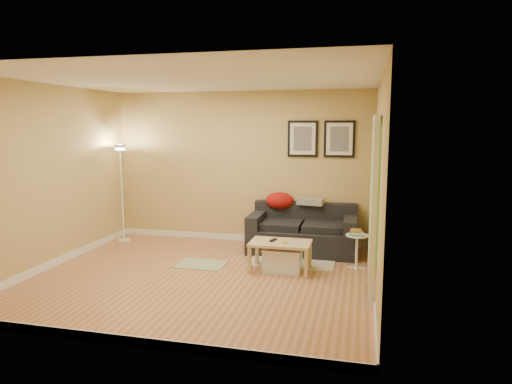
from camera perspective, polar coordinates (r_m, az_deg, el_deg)
floor at (r=6.25m, az=-6.84°, el=-10.51°), size 4.50×4.50×0.00m
ceiling at (r=5.94m, az=-7.29°, el=13.93°), size 4.50×4.50×0.00m
wall_back at (r=7.85m, az=-1.97°, el=3.13°), size 4.50×0.00×4.50m
wall_front at (r=4.17m, az=-16.68°, el=-1.90°), size 4.50×0.00×4.50m
wall_left at (r=7.06m, az=-24.44°, el=1.79°), size 0.00×4.00×4.00m
wall_right at (r=5.59m, az=15.11°, el=0.71°), size 0.00×4.00×4.00m
baseboard_back at (r=8.06m, az=-1.94°, el=-5.77°), size 4.50×0.02×0.10m
baseboard_front at (r=4.56m, az=-15.92°, el=-17.54°), size 4.50×0.02×0.10m
baseboard_left at (r=7.29m, az=-23.78°, el=-8.01°), size 0.02×4.00×0.10m
baseboard_right at (r=5.88m, az=14.54°, el=-11.44°), size 0.02×4.00×0.10m
sofa at (r=7.32m, az=5.91°, el=-4.64°), size 1.70×0.90×0.75m
red_throw at (r=7.57m, az=3.02°, el=-1.12°), size 0.48×0.36×0.28m
plaid_throw at (r=7.50m, az=6.92°, el=-1.18°), size 0.45×0.32×0.10m
framed_print_left at (r=7.59m, az=5.91°, el=6.69°), size 0.50×0.04×0.60m
framed_print_right at (r=7.53m, az=10.47°, el=6.58°), size 0.50×0.04×0.60m
area_rug at (r=6.93m, az=4.67°, el=-8.53°), size 1.25×0.85×0.01m
green_runner at (r=6.75m, az=-6.90°, el=-9.03°), size 0.70×0.50×0.01m
coffee_table at (r=6.38m, az=3.09°, el=-8.10°), size 0.90×0.62×0.42m
remote_control at (r=6.37m, az=2.18°, el=-6.07°), size 0.09×0.17×0.02m
tape_roll at (r=6.25m, az=3.59°, el=-6.31°), size 0.07×0.07×0.03m
storage_bin at (r=6.40m, az=3.40°, el=-8.47°), size 0.53×0.39×0.33m
side_table at (r=6.64m, az=12.55°, el=-7.33°), size 0.32×0.32×0.49m
book_stack at (r=6.56m, az=12.53°, el=-4.98°), size 0.21×0.25×0.07m
floor_lamp at (r=8.21m, az=-16.52°, el=-0.45°), size 0.22×0.22×1.71m
doorway at (r=5.48m, az=14.52°, el=-2.32°), size 0.12×1.01×2.13m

